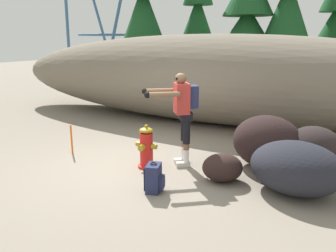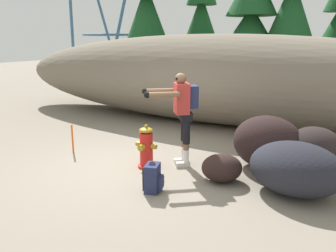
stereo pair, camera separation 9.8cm
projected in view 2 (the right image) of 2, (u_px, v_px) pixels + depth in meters
ground_plane at (127, 169)px, 6.34m from camera, size 56.00×56.00×0.04m
dirt_embankment at (214, 79)px, 9.63m from camera, size 13.88×3.20×2.44m
fire_hydrant at (146, 148)px, 6.28m from camera, size 0.42×0.37×0.80m
utility_worker at (182, 108)px, 6.20m from camera, size 1.00×0.90×1.72m
spare_backpack at (153, 178)px, 5.31m from camera, size 0.34×0.35×0.47m
boulder_large at (314, 151)px, 5.98m from camera, size 1.04×0.95×0.83m
boulder_mid at (296, 168)px, 5.22m from camera, size 1.67×1.50×0.79m
boulder_small at (267, 142)px, 6.23m from camera, size 1.35×1.17×0.97m
boulder_outlier at (222, 168)px, 5.69m from camera, size 0.87×0.84×0.46m
pine_tree_far_left at (147, 10)px, 13.96m from camera, size 2.50×2.50×6.65m
pine_tree_left at (201, 14)px, 14.89m from camera, size 2.00×2.00×5.99m
pine_tree_center at (251, 25)px, 13.13m from camera, size 2.97×2.97×5.06m
pine_tree_right at (292, 3)px, 12.33m from camera, size 2.22×2.22×6.32m
survey_stake at (73, 139)px, 7.12m from camera, size 0.04×0.04×0.60m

